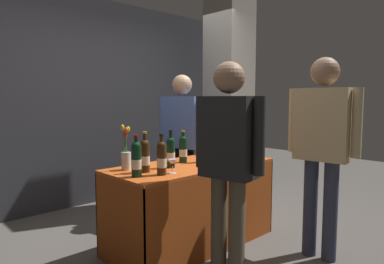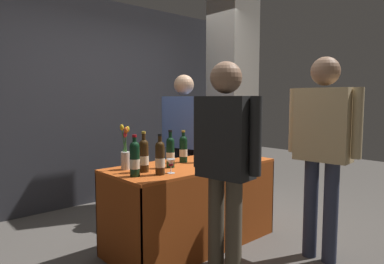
{
  "view_description": "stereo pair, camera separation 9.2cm",
  "coord_description": "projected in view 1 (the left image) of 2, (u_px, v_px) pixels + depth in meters",
  "views": [
    {
      "loc": [
        -2.2,
        -2.31,
        1.38
      ],
      "look_at": [
        0.0,
        0.0,
        1.07
      ],
      "focal_mm": 32.29,
      "sensor_mm": 36.0,
      "label": 1
    },
    {
      "loc": [
        -2.13,
        -2.37,
        1.38
      ],
      "look_at": [
        0.0,
        0.0,
        1.07
      ],
      "focal_mm": 32.29,
      "sensor_mm": 36.0,
      "label": 2
    }
  ],
  "objects": [
    {
      "name": "concrete_pillar",
      "position": [
        229.0,
        71.0,
        4.71
      ],
      "size": [
        0.51,
        0.51,
        3.53
      ],
      "primitive_type": "cube",
      "color": "gray",
      "rests_on": "ground_plane"
    },
    {
      "name": "tasting_table",
      "position": [
        192.0,
        189.0,
        3.26
      ],
      "size": [
        1.61,
        0.71,
        0.77
      ],
      "color": "#B74C19",
      "rests_on": "ground_plane"
    },
    {
      "name": "ground_plane",
      "position": [
        192.0,
        243.0,
        3.31
      ],
      "size": [
        12.0,
        12.0,
        0.0
      ],
      "primitive_type": "plane",
      "color": "#514C47"
    },
    {
      "name": "display_bottle_6",
      "position": [
        162.0,
        157.0,
        2.75
      ],
      "size": [
        0.08,
        0.08,
        0.33
      ],
      "color": "#38230F",
      "rests_on": "tasting_table"
    },
    {
      "name": "featured_wine_bottle",
      "position": [
        214.0,
        143.0,
        3.75
      ],
      "size": [
        0.08,
        0.08,
        0.3
      ],
      "color": "#38230F",
      "rests_on": "tasting_table"
    },
    {
      "name": "brochure_stand",
      "position": [
        232.0,
        154.0,
        3.4
      ],
      "size": [
        0.07,
        0.18,
        0.13
      ],
      "primitive_type": "cube",
      "rotation": [
        -0.06,
        0.0,
        1.28
      ],
      "color": "silver",
      "rests_on": "tasting_table"
    },
    {
      "name": "display_bottle_0",
      "position": [
        136.0,
        159.0,
        2.68
      ],
      "size": [
        0.08,
        0.08,
        0.33
      ],
      "color": "black",
      "rests_on": "tasting_table"
    },
    {
      "name": "wine_glass_mid",
      "position": [
        172.0,
        163.0,
        2.81
      ],
      "size": [
        0.07,
        0.07,
        0.12
      ],
      "color": "silver",
      "rests_on": "tasting_table"
    },
    {
      "name": "vendor_presenter",
      "position": [
        182.0,
        132.0,
        3.95
      ],
      "size": [
        0.31,
        0.61,
        1.65
      ],
      "rotation": [
        0.0,
        0.0,
        -1.33
      ],
      "color": "black",
      "rests_on": "ground_plane"
    },
    {
      "name": "taster_foreground_left",
      "position": [
        323.0,
        138.0,
        2.92
      ],
      "size": [
        0.25,
        0.61,
        1.73
      ],
      "rotation": [
        0.0,
        0.0,
        1.66
      ],
      "color": "#2D3347",
      "rests_on": "ground_plane"
    },
    {
      "name": "display_bottle_5",
      "position": [
        171.0,
        152.0,
        3.04
      ],
      "size": [
        0.07,
        0.07,
        0.33
      ],
      "color": "black",
      "rests_on": "tasting_table"
    },
    {
      "name": "flower_vase",
      "position": [
        126.0,
        155.0,
        2.95
      ],
      "size": [
        0.09,
        0.08,
        0.39
      ],
      "color": "silver",
      "rests_on": "tasting_table"
    },
    {
      "name": "display_bottle_2",
      "position": [
        228.0,
        149.0,
        3.29
      ],
      "size": [
        0.08,
        0.08,
        0.29
      ],
      "color": "black",
      "rests_on": "tasting_table"
    },
    {
      "name": "display_bottle_1",
      "position": [
        203.0,
        149.0,
        3.31
      ],
      "size": [
        0.07,
        0.07,
        0.29
      ],
      "color": "#192333",
      "rests_on": "tasting_table"
    },
    {
      "name": "back_partition",
      "position": [
        92.0,
        102.0,
        4.57
      ],
      "size": [
        5.17,
        0.12,
        2.69
      ],
      "primitive_type": "cube",
      "color": "#2D2D33",
      "rests_on": "ground_plane"
    },
    {
      "name": "taster_foreground_right",
      "position": [
        228.0,
        155.0,
        2.47
      ],
      "size": [
        0.27,
        0.56,
        1.64
      ],
      "rotation": [
        0.0,
        0.0,
        1.72
      ],
      "color": "#4C4233",
      "rests_on": "ground_plane"
    },
    {
      "name": "wine_glass_near_vendor",
      "position": [
        209.0,
        148.0,
        3.59
      ],
      "size": [
        0.07,
        0.07,
        0.13
      ],
      "color": "silver",
      "rests_on": "tasting_table"
    },
    {
      "name": "display_bottle_3",
      "position": [
        183.0,
        149.0,
        3.3
      ],
      "size": [
        0.08,
        0.08,
        0.31
      ],
      "color": "black",
      "rests_on": "tasting_table"
    },
    {
      "name": "display_bottle_4",
      "position": [
        145.0,
        155.0,
        2.85
      ],
      "size": [
        0.08,
        0.08,
        0.34
      ],
      "color": "#38230F",
      "rests_on": "tasting_table"
    }
  ]
}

